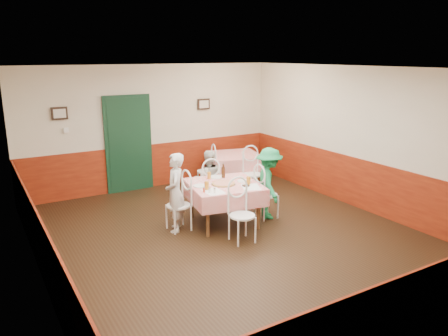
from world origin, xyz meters
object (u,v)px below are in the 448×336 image
chair_right (266,195)px  diner_far (208,180)px  second_table (235,170)px  chair_second_a (206,171)px  main_table (224,204)px  glass_b (248,181)px  wallet (246,186)px  glass_c (209,175)px  pizza (223,184)px  beer_bottle (223,171)px  glass_a (207,186)px  diner_right (269,183)px  chair_far (209,187)px  diner_left (175,193)px  chair_left (178,206)px  chair_second_b (253,174)px  chair_near (242,216)px

chair_right → diner_far: diner_far is taller
second_table → chair_second_a: 0.75m
main_table → glass_b: 0.63m
chair_right → wallet: (-0.59, -0.18, 0.32)m
glass_c → wallet: bearing=-66.8°
chair_second_a → pizza: bearing=-5.8°
main_table → pizza: bearing=-135.0°
glass_c → beer_bottle: size_ratio=0.51×
glass_a → diner_right: diner_right is taller
chair_far → chair_right: bearing=138.4°
diner_left → diner_right: diner_left is taller
second_table → chair_second_a: size_ratio=1.24×
chair_far → diner_far: 0.15m
wallet → beer_bottle: bearing=105.0°
diner_far → diner_left: bearing=49.0°
beer_bottle → glass_c: bearing=164.1°
chair_right → glass_a: bearing=90.6°
second_table → beer_bottle: size_ratio=4.61×
beer_bottle → chair_second_a: bearing=72.9°
beer_bottle → diner_right: (0.70, -0.50, -0.21)m
chair_left → wallet: (1.09, -0.48, 0.32)m
second_table → chair_second_b: bearing=-90.0°
glass_b → glass_c: glass_b is taller
main_table → glass_b: glass_b is taller
diner_far → beer_bottle: bearing=107.6°
chair_far → glass_a: 1.21m
chair_second_b → diner_right: diner_right is taller
glass_a → glass_b: glass_a is taller
chair_second_b → glass_b: 1.82m
chair_second_b → glass_b: size_ratio=6.67×
main_table → glass_c: 0.62m
main_table → glass_c: glass_c is taller
main_table → diner_right: (0.89, -0.16, 0.30)m
chair_near → diner_far: 1.76m
beer_bottle → wallet: bearing=-84.9°
chair_right → chair_near: size_ratio=1.00×
chair_far → chair_near: size_ratio=1.00×
second_table → beer_bottle: bearing=-128.1°
diner_left → pizza: bearing=102.2°
wallet → diner_far: diner_far is taller
chair_far → beer_bottle: bearing=108.3°
chair_second_b → glass_c: chair_second_b is taller
glass_b → wallet: glass_b is taller
main_table → chair_second_a: 2.03m
chair_right → glass_a: glass_a is taller
main_table → chair_second_b: (1.42, 1.17, 0.08)m
glass_b → beer_bottle: size_ratio=0.56×
glass_b → diner_left: bearing=161.7°
chair_second_a → chair_second_b: same height
chair_left → beer_bottle: (1.03, 0.20, 0.43)m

